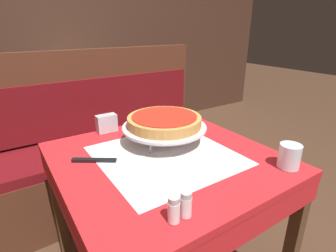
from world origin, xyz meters
TOP-DOWN VIEW (x-y plane):
  - dining_table_front at (0.00, 0.00)m, footprint 0.86×0.86m
  - dining_table_rear at (0.13, 1.63)m, footprint 0.73×0.73m
  - booth_bench at (-0.02, 0.86)m, footprint 1.76×0.48m
  - back_wall_panel at (0.00, 2.18)m, footprint 6.00×0.04m
  - pizza_pan_stand at (0.07, 0.11)m, footprint 0.38×0.38m
  - deep_dish_pizza at (0.07, 0.11)m, footprint 0.33×0.33m
  - pizza_server at (-0.21, 0.07)m, footprint 0.27×0.21m
  - water_glass_near at (0.34, -0.34)m, footprint 0.08×0.08m
  - salt_shaker at (-0.20, -0.34)m, footprint 0.03×0.03m
  - pepper_shaker at (-0.16, -0.34)m, footprint 0.03×0.03m
  - napkin_holder at (-0.11, 0.38)m, footprint 0.10×0.05m
  - condiment_caddy at (0.08, 1.72)m, footprint 0.12×0.12m

SIDE VIEW (x-z plane):
  - booth_bench at x=-0.02m, z-range -0.22..0.87m
  - dining_table_rear at x=0.13m, z-range 0.27..1.01m
  - dining_table_front at x=0.00m, z-range 0.28..1.01m
  - pizza_server at x=-0.21m, z-range 0.73..0.74m
  - pepper_shaker at x=-0.16m, z-range 0.73..0.81m
  - salt_shaker at x=-0.20m, z-range 0.73..0.81m
  - napkin_holder at x=-0.11m, z-range 0.73..0.82m
  - water_glass_near at x=0.34m, z-range 0.73..0.83m
  - condiment_caddy at x=0.08m, z-range 0.70..0.87m
  - pizza_pan_stand at x=0.07m, z-range 0.76..0.84m
  - deep_dish_pizza at x=0.07m, z-range 0.81..0.86m
  - back_wall_panel at x=0.00m, z-range 0.00..2.40m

